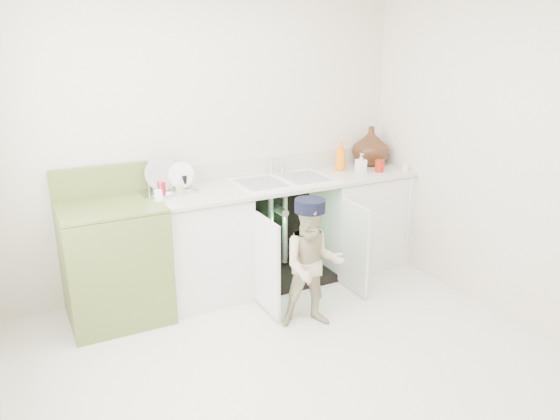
{
  "coord_description": "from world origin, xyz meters",
  "views": [
    {
      "loc": [
        -1.52,
        -2.75,
        2.11
      ],
      "look_at": [
        0.26,
        0.7,
        0.83
      ],
      "focal_mm": 35.0,
      "sensor_mm": 36.0,
      "label": 1
    }
  ],
  "objects": [
    {
      "name": "room_shell",
      "position": [
        0.0,
        0.0,
        1.25
      ],
      "size": [
        6.0,
        5.5,
        1.26
      ],
      "color": "beige",
      "rests_on": "ground"
    },
    {
      "name": "counter_run",
      "position": [
        0.59,
        1.21,
        0.48
      ],
      "size": [
        2.44,
        1.02,
        1.26
      ],
      "color": "silver",
      "rests_on": "ground"
    },
    {
      "name": "repair_worker",
      "position": [
        0.37,
        0.39,
        0.49
      ],
      "size": [
        0.57,
        0.73,
        0.98
      ],
      "rotation": [
        0.0,
        0.0,
        -0.36
      ],
      "color": "beige",
      "rests_on": "ground"
    },
    {
      "name": "avocado_stove",
      "position": [
        -0.89,
        1.18,
        0.47
      ],
      "size": [
        0.73,
        0.65,
        1.13
      ],
      "color": "olive",
      "rests_on": "ground"
    },
    {
      "name": "ground",
      "position": [
        0.0,
        0.0,
        0.0
      ],
      "size": [
        3.5,
        3.5,
        0.0
      ],
      "primitive_type": "plane",
      "color": "beige",
      "rests_on": "ground"
    }
  ]
}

